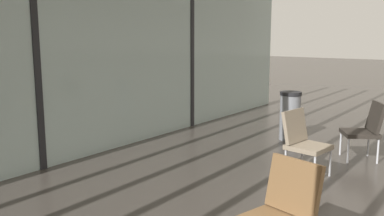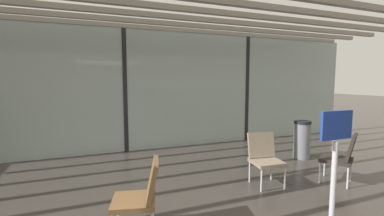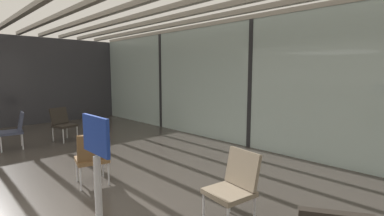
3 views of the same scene
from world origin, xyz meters
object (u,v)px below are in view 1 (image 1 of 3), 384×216
object	(u,v)px
lounge_chair_3	(366,127)
lounge_chair_4	(283,208)
lounge_chair_2	(303,139)
trash_bin	(290,116)

from	to	relation	value
lounge_chair_3	lounge_chair_4	distance (m)	3.50
lounge_chair_2	lounge_chair_4	xyz separation A→B (m)	(-2.25, -0.74, 0.00)
lounge_chair_3	lounge_chair_4	world-z (taller)	same
lounge_chair_2	lounge_chair_3	world-z (taller)	same
lounge_chair_3	trash_bin	xyz separation A→B (m)	(0.48, 1.41, -0.06)
lounge_chair_3	lounge_chair_4	size ratio (longest dim) A/B	1.00
lounge_chair_3	trash_bin	world-z (taller)	lounge_chair_3
lounge_chair_3	lounge_chair_4	bearing A→B (deg)	-27.65
lounge_chair_2	lounge_chair_3	size ratio (longest dim) A/B	1.00
lounge_chair_2	trash_bin	distance (m)	1.95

